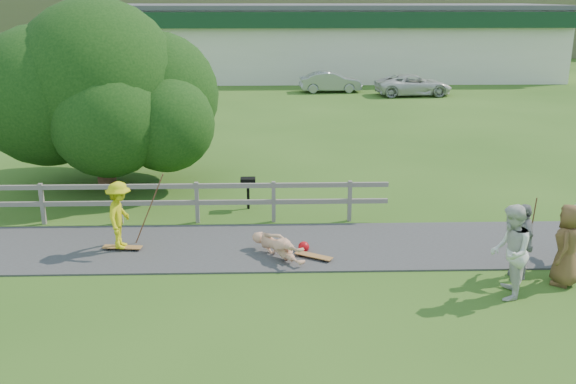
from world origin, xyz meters
The scene contains 18 objects.
ground centered at (0.00, 0.00, 0.00)m, with size 260.00×260.00×0.00m, color #2D5518.
path centered at (0.00, 1.50, 0.02)m, with size 34.00×3.00×0.04m, color #323234.
fence centered at (-4.62, 3.30, 0.72)m, with size 15.05×0.10×1.10m.
strip_mall centered at (4.00, 34.94, 2.58)m, with size 32.50×10.75×5.10m.
skater_rider centered at (-3.56, 1.37, 0.79)m, with size 1.02×0.59×1.58m, color #C8C512.
skater_fallen centered at (0.08, 0.82, 0.30)m, with size 1.62×0.39×0.59m, color tan.
spectator_a centered at (4.57, -1.24, 0.95)m, with size 0.92×0.72×1.90m, color silver.
spectator_b centered at (5.16, -0.33, 0.81)m, with size 0.95×0.40×1.63m, color gray.
spectator_c centered at (5.96, -0.69, 0.86)m, with size 0.84×0.55×1.72m, color brown.
car_silver centered at (3.70, 26.92, 0.62)m, with size 1.31×3.77×1.24m, color #929499.
car_white centered at (8.50, 25.34, 0.62)m, with size 2.07×4.50×1.25m, color silver.
tree centered at (-5.24, 6.96, 2.07)m, with size 8.01×8.01×4.14m, color black, non-canonical shape.
bbq centered at (-0.70, 4.41, 0.45)m, with size 0.41×0.31×0.89m, color black, non-canonical shape.
longboard_rider centered at (-3.56, 1.37, 0.05)m, with size 0.91×0.22×0.10m, color #9B6632, non-canonical shape.
longboard_fallen centered at (0.88, 0.72, 0.05)m, with size 0.88×0.22×0.10m, color #9B6632, non-canonical shape.
helmet centered at (0.68, 1.17, 0.13)m, with size 0.26×0.26×0.26m, color red.
pole_rider centered at (-2.96, 1.77, 0.96)m, with size 0.03×0.03×1.91m, color brown.
pole_spec_left centered at (5.43, -0.08, 0.84)m, with size 0.03×0.03×1.68m, color brown.
Camera 1 is at (-0.10, -12.66, 5.73)m, focal length 40.00 mm.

